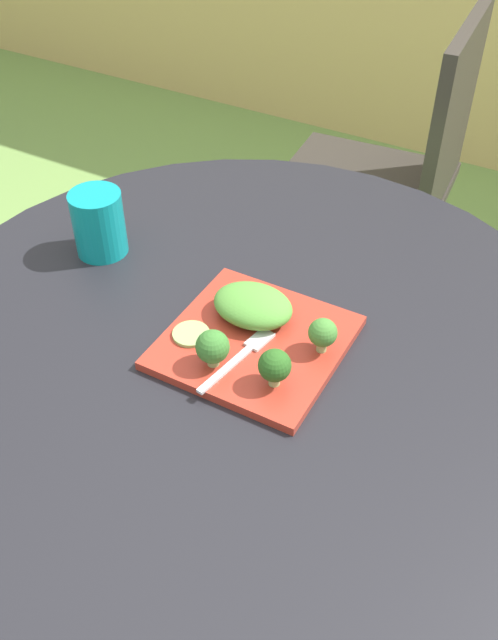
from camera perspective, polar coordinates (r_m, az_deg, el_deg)
The scene contains 11 objects.
ground_plane at distance 1.63m, azimuth -0.32°, elevation -19.95°, with size 12.00×12.00×0.00m, color #70994C.
patio_table at distance 1.21m, azimuth -0.41°, elevation -8.55°, with size 1.06×1.06×0.72m.
patio_chair at distance 1.89m, azimuth 11.94°, elevation 12.13°, with size 0.47×0.47×0.90m.
salad_plate at distance 1.03m, azimuth 0.47°, elevation -1.80°, with size 0.25×0.25×0.01m, color #AD3323.
drinking_glass at distance 1.22m, azimuth -11.95°, elevation 7.38°, with size 0.09×0.09×0.11m.
fork at distance 1.00m, azimuth -0.52°, elevation -2.78°, with size 0.04×0.15×0.00m.
lettuce_mound at distance 1.05m, azimuth 0.53°, elevation 1.10°, with size 0.12×0.10×0.04m, color #519338.
broccoli_floret_0 at distance 0.97m, azimuth -2.73°, elevation -2.28°, with size 0.05×0.05×0.06m.
broccoli_floret_1 at distance 0.94m, azimuth 2.08°, elevation -3.72°, with size 0.05×0.05×0.06m.
broccoli_floret_2 at distance 1.00m, azimuth 5.95°, elevation -1.06°, with size 0.04×0.04×0.05m.
cucumber_slice_0 at distance 1.04m, azimuth -4.68°, elevation -1.13°, with size 0.05×0.05×0.01m, color #8EB766.
Camera 1 is at (0.38, -0.67, 1.44)m, focal length 39.80 mm.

